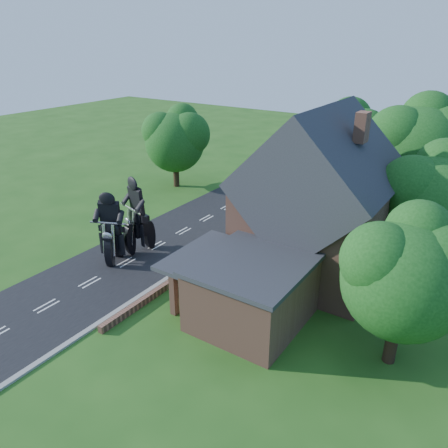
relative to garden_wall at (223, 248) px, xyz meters
The scene contains 19 objects.
ground 6.60m from the garden_wall, 130.70° to the right, with size 120.00×120.00×0.00m, color #214E16.
road 6.60m from the garden_wall, 130.70° to the right, with size 7.00×80.00×0.02m, color black.
kerb 5.04m from the garden_wall, 97.41° to the right, with size 0.30×80.00×0.12m, color gray.
garden_wall is the anchor object (origin of this frame).
house 7.52m from the garden_wall, ahead, with size 9.54×8.64×10.24m.
annex 8.19m from the garden_wall, 46.16° to the right, with size 7.05×5.94×3.44m.
tree_annex_side 14.45m from the garden_wall, 20.89° to the right, with size 5.64×5.20×7.48m.
tree_house_right 13.80m from the garden_wall, 16.32° to the left, with size 6.51×6.00×8.40m.
tree_behind_house 16.06m from the garden_wall, 48.43° to the left, with size 7.81×7.20×10.08m.
tree_behind_left 13.88m from the garden_wall, 72.34° to the left, with size 6.94×6.40×9.16m.
tree_far_road 15.13m from the garden_wall, 140.77° to the left, with size 6.08×5.60×7.84m.
shrub_a 6.09m from the garden_wall, 80.54° to the right, with size 0.90×0.90×1.10m, color #133C1A.
shrub_b 3.66m from the garden_wall, 74.05° to the right, with size 0.90×0.90×1.10m, color #133C1A.
shrub_c 1.46m from the garden_wall, 45.00° to the right, with size 0.90×0.90×1.10m, color #133C1A.
shrub_d 4.14m from the garden_wall, 75.96° to the left, with size 0.90×0.90×1.10m, color #133C1A.
shrub_e 6.59m from the garden_wall, 81.25° to the left, with size 0.90×0.90×1.10m, color #133C1A.
shrub_f 9.06m from the garden_wall, 83.66° to the left, with size 0.90×0.90×1.10m, color #133C1A.
motorcycle_lead 7.29m from the garden_wall, 133.14° to the right, with size 0.40×1.57×1.46m, color black, non-canonical shape.
motorcycle_follow 5.70m from the garden_wall, 144.89° to the right, with size 0.44×1.73×1.61m, color black, non-canonical shape.
Camera 1 is at (19.32, -17.33, 13.72)m, focal length 35.00 mm.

